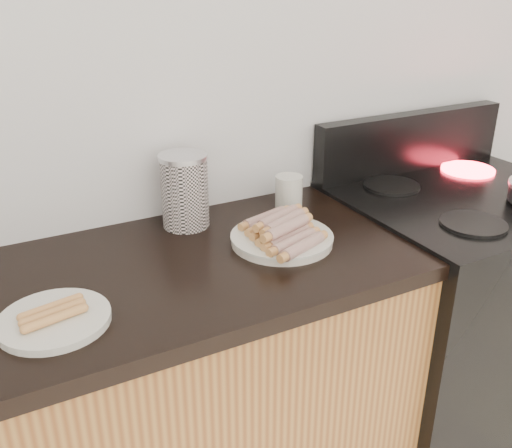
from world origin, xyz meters
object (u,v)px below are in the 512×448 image
main_plate (282,240)px  side_plate (54,320)px  mug (289,192)px  stove (450,318)px  canister (185,191)px

main_plate → side_plate: 0.60m
main_plate → mug: (0.14, 0.19, 0.04)m
main_plate → stove: bearing=-0.2°
stove → side_plate: side_plate is taller
stove → side_plate: 1.35m
main_plate → canister: 0.30m
stove → side_plate: size_ratio=4.04×
main_plate → canister: canister is taller
mug → main_plate: bearing=-125.2°
stove → main_plate: (-0.68, 0.00, 0.45)m
mug → stove: bearing=-20.0°
main_plate → side_plate: (-0.59, -0.10, -0.00)m
stove → canister: 1.04m
stove → main_plate: main_plate is taller
side_plate → mug: 0.79m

